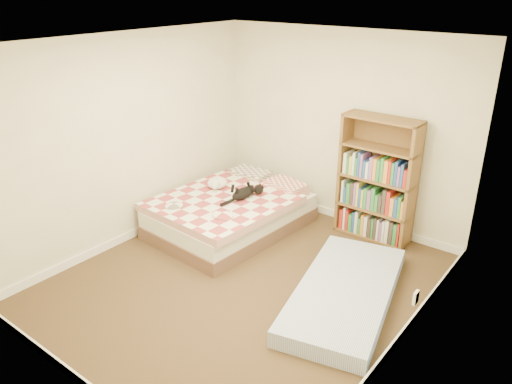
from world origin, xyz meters
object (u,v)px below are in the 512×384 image
Objects in this scene: bed at (233,211)px; black_cat at (245,192)px; bookshelf at (376,195)px; white_dog at (217,183)px; floor_mattress at (345,293)px.

bed is 3.06× the size of black_cat.
bookshelf is 2.05m from white_dog.
white_dog is (-0.31, 0.06, 0.30)m from bed.
bookshelf is 2.33× the size of black_cat.
bookshelf is at bearing 59.49° from black_cat.
bookshelf is (1.55, 0.93, 0.33)m from bed.
floor_mattress is 5.90× the size of white_dog.
bookshelf is 1.60m from floor_mattress.
bed is 0.44m from white_dog.
black_cat is 0.48m from white_dog.
bed is at bearing 3.03° from white_dog.
black_cat is at bearing -146.21° from bookshelf.
black_cat reaches higher than floor_mattress.
bookshelf is 1.63m from black_cat.
bed is at bearing -147.69° from bookshelf.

